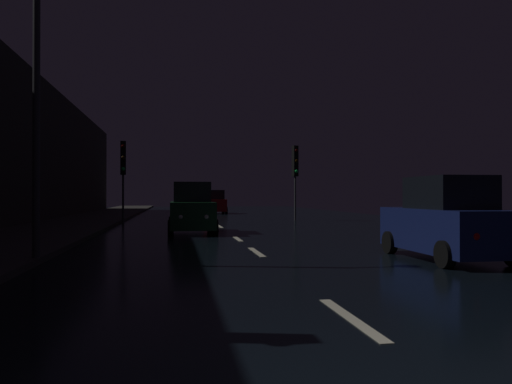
{
  "coord_description": "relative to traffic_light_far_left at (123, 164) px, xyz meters",
  "views": [
    {
      "loc": [
        -2.19,
        -2.98,
        1.56
      ],
      "look_at": [
        1.84,
        21.68,
        1.73
      ],
      "focal_mm": 34.61,
      "sensor_mm": 36.0,
      "label": 1
    }
  ],
  "objects": [
    {
      "name": "sidewalk_left",
      "position": [
        -2.3,
        -1.1,
        -3.26
      ],
      "size": [
        4.4,
        84.0,
        0.15
      ],
      "primitive_type": "cube",
      "color": "#33302D",
      "rests_on": "ground"
    },
    {
      "name": "car_approaching_headlights",
      "position": [
        3.59,
        -7.88,
        -2.37
      ],
      "size": [
        1.93,
        4.18,
        2.11
      ],
      "rotation": [
        0.0,
        0.0,
        -1.57
      ],
      "color": "#0F3819",
      "rests_on": "ground"
    },
    {
      "name": "ground",
      "position": [
        5.11,
        -1.1,
        -3.34
      ],
      "size": [
        27.23,
        84.0,
        0.02
      ],
      "primitive_type": "cube",
      "color": "black"
    },
    {
      "name": "building_facade_left",
      "position": [
        -4.9,
        -4.6,
        0.8
      ],
      "size": [
        0.8,
        63.0,
        8.26
      ],
      "primitive_type": "cube",
      "color": "#2D2B28",
      "rests_on": "ground"
    },
    {
      "name": "car_distant_taillights",
      "position": [
        6.27,
        13.71,
        -2.42
      ],
      "size": [
        1.84,
        3.99,
        2.01
      ],
      "rotation": [
        0.0,
        0.0,
        1.57
      ],
      "color": "maroon",
      "rests_on": "ground"
    },
    {
      "name": "lane_centerline",
      "position": [
        5.11,
        -10.94,
        -3.33
      ],
      "size": [
        0.16,
        22.86,
        0.01
      ],
      "color": "beige",
      "rests_on": "ground"
    },
    {
      "name": "streetlamp_overhead",
      "position": [
        0.26,
        -16.76,
        1.42
      ],
      "size": [
        1.7,
        0.44,
        7.17
      ],
      "color": "#2D2D30",
      "rests_on": "ground"
    },
    {
      "name": "traffic_light_far_left",
      "position": [
        0.0,
        0.0,
        0.0
      ],
      "size": [
        0.33,
        0.47,
        4.62
      ],
      "rotation": [
        0.0,
        0.0,
        -1.48
      ],
      "color": "#38383A",
      "rests_on": "ground"
    },
    {
      "name": "traffic_light_far_right",
      "position": [
        10.23,
        1.1,
        0.01
      ],
      "size": [
        0.37,
        0.48,
        4.64
      ],
      "rotation": [
        0.0,
        0.0,
        -1.34
      ],
      "color": "#38383A",
      "rests_on": "ground"
    },
    {
      "name": "car_parked_right_near",
      "position": [
        9.43,
        -17.49,
        -2.41
      ],
      "size": [
        1.85,
        4.01,
        2.02
      ],
      "rotation": [
        0.0,
        0.0,
        1.57
      ],
      "color": "#141E51",
      "rests_on": "ground"
    }
  ]
}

